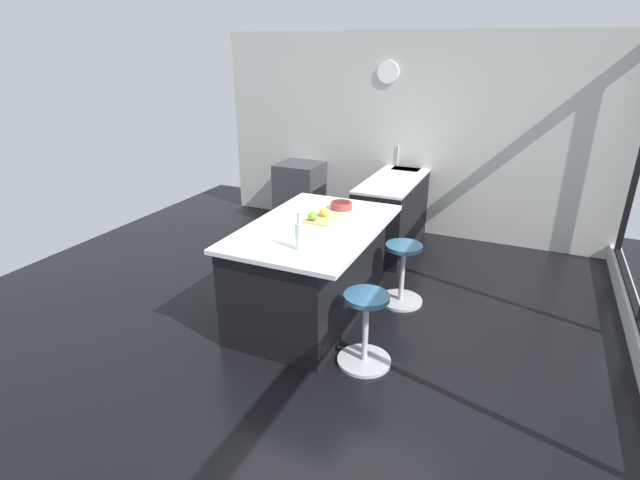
{
  "coord_description": "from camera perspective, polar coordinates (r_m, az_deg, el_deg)",
  "views": [
    {
      "loc": [
        3.51,
        1.59,
        2.41
      ],
      "look_at": [
        -0.18,
        -0.07,
        0.77
      ],
      "focal_mm": 26.98,
      "sensor_mm": 36.0,
      "label": 1
    }
  ],
  "objects": [
    {
      "name": "ground_plane",
      "position": [
        4.55,
        -0.12,
        -10.0
      ],
      "size": [
        7.38,
        7.38,
        0.0
      ],
      "primitive_type": "plane",
      "color": "black"
    },
    {
      "name": "interior_partition_left",
      "position": [
        6.64,
        10.25,
        12.05
      ],
      "size": [
        0.15,
        5.29,
        2.6
      ],
      "color": "beige",
      "rests_on": "ground_plane"
    },
    {
      "name": "sink_cabinet",
      "position": [
        6.5,
        9.5,
        4.2
      ],
      "size": [
        2.27,
        0.6,
        1.18
      ],
      "color": "black",
      "rests_on": "ground_plane"
    },
    {
      "name": "oven_range",
      "position": [
        7.0,
        -2.34,
        5.59
      ],
      "size": [
        0.6,
        0.61,
        0.87
      ],
      "color": "#38383D",
      "rests_on": "ground_plane"
    },
    {
      "name": "kitchen_island",
      "position": [
        4.54,
        -1.12,
        -3.48
      ],
      "size": [
        1.76,
        1.13,
        0.91
      ],
      "color": "black",
      "rests_on": "ground_plane"
    },
    {
      "name": "stool_by_window",
      "position": [
        4.86,
        9.7,
        -4.17
      ],
      "size": [
        0.44,
        0.44,
        0.63
      ],
      "color": "#B7B7BC",
      "rests_on": "ground_plane"
    },
    {
      "name": "stool_middle",
      "position": [
        3.92,
        5.39,
        -10.74
      ],
      "size": [
        0.44,
        0.44,
        0.63
      ],
      "color": "#B7B7BC",
      "rests_on": "ground_plane"
    },
    {
      "name": "cutting_board",
      "position": [
        4.49,
        0.34,
        2.58
      ],
      "size": [
        0.36,
        0.24,
        0.02
      ],
      "primitive_type": "cube",
      "color": "tan",
      "rests_on": "kitchen_island"
    },
    {
      "name": "apple_yellow",
      "position": [
        4.5,
        0.44,
        3.35
      ],
      "size": [
        0.08,
        0.08,
        0.08
      ],
      "primitive_type": "sphere",
      "color": "gold",
      "rests_on": "cutting_board"
    },
    {
      "name": "apple_green",
      "position": [
        4.39,
        -0.89,
        2.86
      ],
      "size": [
        0.08,
        0.08,
        0.08
      ],
      "primitive_type": "sphere",
      "color": "#609E2D",
      "rests_on": "cutting_board"
    },
    {
      "name": "water_bottle",
      "position": [
        3.78,
        -2.48,
        0.57
      ],
      "size": [
        0.06,
        0.06,
        0.31
      ],
      "color": "silver",
      "rests_on": "kitchen_island"
    },
    {
      "name": "fruit_bowl",
      "position": [
        4.78,
        2.53,
        4.16
      ],
      "size": [
        0.21,
        0.21,
        0.07
      ],
      "color": "#993833",
      "rests_on": "kitchen_island"
    }
  ]
}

